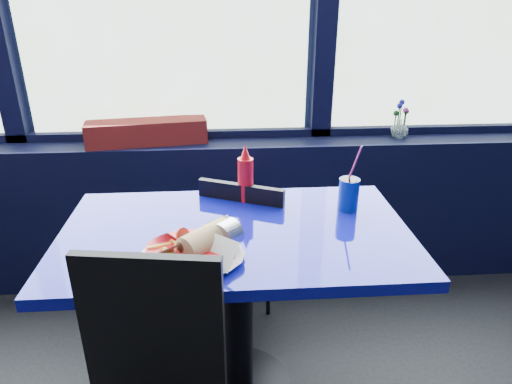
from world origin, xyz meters
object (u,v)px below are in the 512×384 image
Objects in this scene: near_table at (236,274)px; planter_box at (147,132)px; food_basket at (193,249)px; soda_cup at (349,194)px; chair_near_back at (231,250)px; flower_vase at (400,126)px; ketchup_bottle at (246,176)px.

planter_box reaches higher than near_table.
planter_box is 1.08m from food_basket.
chair_near_back is at bearing 155.76° from soda_cup.
near_table is 0.31m from food_basket.
food_basket is (0.28, -1.04, -0.07)m from planter_box.
chair_near_back is at bearing -149.38° from flower_vase.
flower_vase is 0.87m from soda_cup.
chair_near_back reaches higher than near_table.
flower_vase is 1.04m from ketchup_bottle.
chair_near_back is 0.39m from ketchup_bottle.
planter_box is 2.99× the size of flower_vase.
planter_box is at bearing 85.38° from food_basket.
soda_cup reaches higher than chair_near_back.
soda_cup is (0.56, 0.32, 0.03)m from food_basket.
near_table is at bearing 33.98° from food_basket.
soda_cup is at bearing 17.64° from near_table.
food_basket is at bearing -126.21° from near_table.
planter_box reaches higher than food_basket.
soda_cup is at bearing 179.50° from chair_near_back.
ketchup_bottle reaches higher than near_table.
soda_cup is at bearing -16.40° from ketchup_bottle.
food_basket is at bearing -112.90° from ketchup_bottle.
soda_cup reaches higher than flower_vase.
planter_box is 1.11m from soda_cup.
ketchup_bottle is at bearing 149.14° from chair_near_back.
soda_cup is at bearing -122.17° from flower_vase.
near_table is at bearing -101.07° from ketchup_bottle.
food_basket is (-0.13, -0.18, 0.22)m from near_table.
ketchup_bottle is at bearing -143.54° from flower_vase.
near_table is at bearing -162.36° from soda_cup.
near_table is 4.66× the size of soda_cup.
chair_near_back is 1.39× the size of planter_box.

